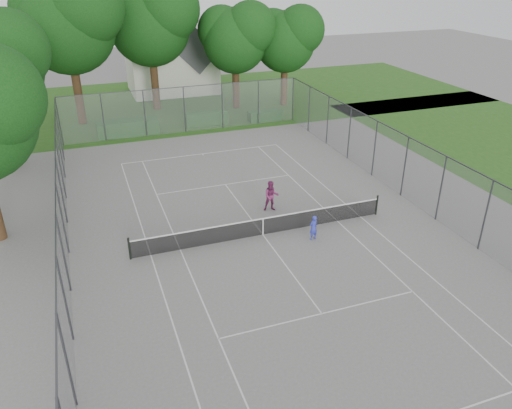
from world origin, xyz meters
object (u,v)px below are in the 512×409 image
object	(u,v)px
girl_player	(313,228)
woman_player	(271,196)
house	(170,49)
tennis_net	(263,226)

from	to	relation	value
girl_player	woman_player	world-z (taller)	woman_player
house	woman_player	xyz separation A→B (m)	(-0.38, -27.98, -3.30)
tennis_net	woman_player	size ratio (longest dim) A/B	7.67
tennis_net	house	xyz separation A→B (m)	(1.74, 30.33, 3.63)
tennis_net	girl_player	distance (m)	2.44
woman_player	girl_player	bearing A→B (deg)	-64.27
house	girl_player	bearing A→B (deg)	-89.30
woman_player	house	bearing A→B (deg)	102.80
house	woman_player	world-z (taller)	house
tennis_net	house	world-z (taller)	house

